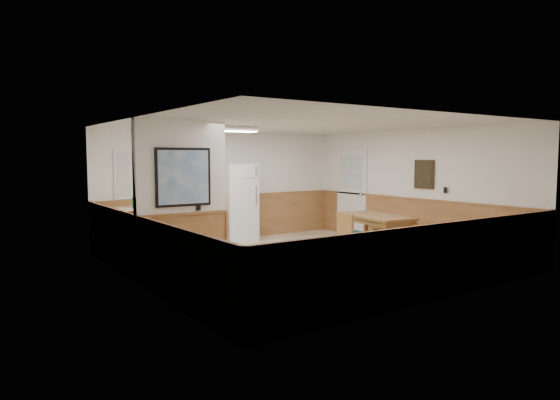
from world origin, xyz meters
TOP-DOWN VIEW (x-y plane):
  - ground at (0.00, 0.00)m, footprint 6.00×6.00m
  - ceiling at (0.00, 0.00)m, footprint 6.00×6.00m
  - back_wall at (0.00, 3.00)m, footprint 6.00×0.02m
  - right_wall at (3.00, 0.00)m, footprint 0.02×6.00m
  - left_wall at (-3.00, 0.00)m, footprint 0.02×6.00m
  - wainscot_back at (0.00, 2.98)m, footprint 6.00×0.04m
  - wainscot_right at (2.98, 0.00)m, footprint 0.04×6.00m
  - wainscot_left at (-2.98, 0.00)m, footprint 0.04×6.00m
  - partition_wall at (-2.25, 0.19)m, footprint 1.50×0.20m
  - kitchen_counter at (-1.21, 2.68)m, footprint 2.20×0.61m
  - exterior_door at (2.96, 1.90)m, footprint 0.07×1.02m
  - kitchen_window at (-2.10, 2.98)m, footprint 0.80×0.04m
  - wall_painting at (2.97, -0.30)m, footprint 0.04×0.50m
  - fluorescent_fixture at (-0.80, 1.30)m, footprint 1.20×0.30m
  - refrigerator at (0.13, 2.63)m, footprint 0.81×0.74m
  - dining_table at (1.80, -0.06)m, footprint 1.02×1.73m
  - dining_bench at (2.73, -0.06)m, footprint 0.41×1.76m
  - dining_chair at (1.01, -0.17)m, footprint 0.65×0.48m
  - fire_extinguisher at (-0.70, 2.73)m, footprint 0.14×0.14m
  - soap_bottle at (-2.21, 2.66)m, footprint 0.09×0.09m

SIDE VIEW (x-z plane):
  - ground at x=0.00m, z-range 0.00..0.00m
  - dining_bench at x=2.73m, z-range 0.12..0.57m
  - kitchen_counter at x=-1.21m, z-range -0.04..0.96m
  - dining_chair at x=1.01m, z-range 0.07..0.92m
  - wainscot_back at x=0.00m, z-range 0.00..1.00m
  - wainscot_right at x=2.98m, z-range 0.00..1.00m
  - wainscot_left at x=-2.98m, z-range 0.00..1.00m
  - dining_table at x=1.80m, z-range 0.28..1.03m
  - refrigerator at x=0.13m, z-range 0.00..1.76m
  - soap_bottle at x=-2.21m, z-range 0.90..1.11m
  - exterior_door at x=2.96m, z-range -0.02..2.13m
  - fire_extinguisher at x=-0.70m, z-range 0.87..1.30m
  - partition_wall at x=-2.25m, z-range -0.02..2.48m
  - back_wall at x=0.00m, z-range 0.00..2.50m
  - right_wall at x=3.00m, z-range 0.00..2.50m
  - left_wall at x=-3.00m, z-range 0.00..2.50m
  - kitchen_window at x=-2.10m, z-range 1.05..2.05m
  - wall_painting at x=2.97m, z-range 1.25..1.85m
  - fluorescent_fixture at x=-0.80m, z-range 2.40..2.49m
  - ceiling at x=0.00m, z-range 2.49..2.51m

